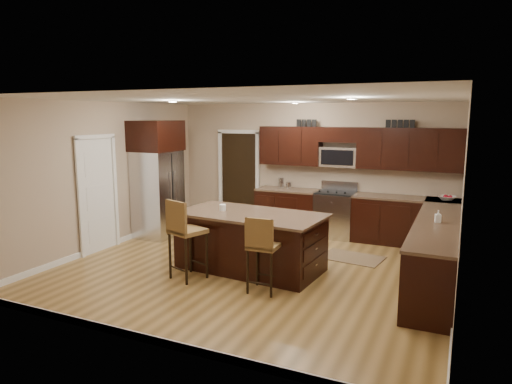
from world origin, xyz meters
The scene contains 22 objects.
floor centered at (0.00, 0.00, 0.00)m, with size 6.00×6.00×0.00m, color olive.
ceiling centered at (0.00, 0.00, 2.70)m, with size 6.00×6.00×0.00m, color silver.
wall_back centered at (0.00, 2.75, 1.35)m, with size 6.00×6.00×0.00m, color tan.
wall_left centered at (-3.00, 0.00, 1.35)m, with size 5.50×5.50×0.00m, color tan.
wall_right centered at (3.00, 0.00, 1.35)m, with size 5.50×5.50×0.00m, color tan.
base_cabinets centered at (1.90, 1.45, 0.46)m, with size 4.02×3.96×0.92m.
upper_cabinets centered at (1.04, 2.58, 1.84)m, with size 4.00×0.33×0.80m.
range centered at (0.68, 2.45, 0.47)m, with size 0.76×0.64×1.11m.
microwave centered at (0.68, 2.60, 1.62)m, with size 0.76×0.31×0.40m, color silver.
doorway centered at (-1.65, 2.73, 1.03)m, with size 0.85×0.03×2.06m, color black.
pantry_door centered at (-2.98, -0.30, 1.02)m, with size 0.03×0.80×2.04m, color white.
letter_decor centered at (0.90, 2.58, 2.29)m, with size 2.20×0.03×0.15m, color black, non-canonical shape.
island centered at (-0.04, -0.07, 0.43)m, with size 2.41×1.39×0.92m.
stool_left centered at (-0.73, -0.92, 0.76)m, with size 0.58×0.58×1.22m.
stool_right centered at (0.54, -0.91, 0.68)m, with size 0.42×0.42×1.09m.
refrigerator centered at (-2.62, 1.00, 1.21)m, with size 0.79×0.93×2.35m.
floor_mat centered at (1.33, 1.18, 0.01)m, with size 1.02×0.68×0.01m, color brown.
fruit_bowl centered at (2.75, 2.45, 0.96)m, with size 0.31×0.31×0.08m, color silver.
soap_bottle centered at (2.70, 0.49, 1.01)m, with size 0.08×0.08×0.18m, color #B2B2B2.
canister_tall centered at (-0.51, 2.45, 1.03)m, with size 0.12×0.12×0.23m, color silver.
canister_short centered at (-0.34, 2.45, 0.99)m, with size 0.11×0.11×0.14m, color silver.
island_jar centered at (-0.54, -0.07, 0.97)m, with size 0.10×0.10×0.10m, color white.
Camera 1 is at (2.98, -6.45, 2.45)m, focal length 32.00 mm.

